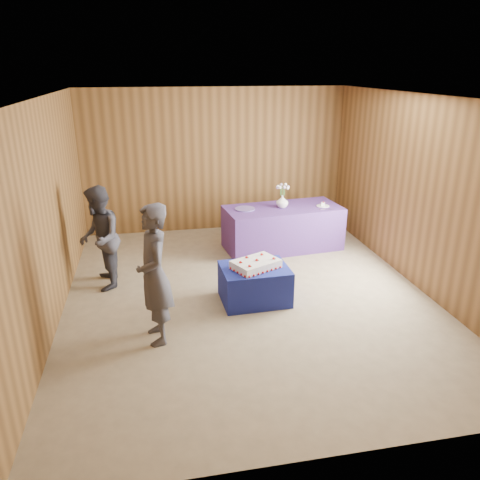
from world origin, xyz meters
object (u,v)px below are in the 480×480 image
object	(u,v)px
vase	(282,201)
cake_table	(255,284)
sheet_cake	(256,264)
guest_right	(100,238)
serving_table	(282,228)
guest_left	(154,275)

from	to	relation	value
vase	cake_table	bearing A→B (deg)	-115.82
sheet_cake	vase	bearing A→B (deg)	39.26
sheet_cake	guest_right	size ratio (longest dim) A/B	0.49
serving_table	guest_right	size ratio (longest dim) A/B	1.33
guest_right	sheet_cake	bearing A→B (deg)	63.32
guest_right	vase	bearing A→B (deg)	104.94
cake_table	guest_right	xyz separation A→B (m)	(-2.07, 0.85, 0.50)
guest_left	cake_table	bearing A→B (deg)	109.66
vase	sheet_cake	bearing A→B (deg)	-115.38
serving_table	sheet_cake	size ratio (longest dim) A/B	2.69
serving_table	vase	xyz separation A→B (m)	(-0.02, -0.00, 0.48)
sheet_cake	guest_right	bearing A→B (deg)	131.84
cake_table	serving_table	xyz separation A→B (m)	(0.92, 1.86, 0.12)
guest_left	serving_table	bearing A→B (deg)	130.09
sheet_cake	cake_table	bearing A→B (deg)	81.03
vase	guest_right	bearing A→B (deg)	-161.18
cake_table	serving_table	distance (m)	2.08
serving_table	vase	bearing A→B (deg)	177.97
cake_table	guest_left	bearing A→B (deg)	-153.55
serving_table	guest_left	world-z (taller)	guest_left
cake_table	guest_right	distance (m)	2.29
vase	serving_table	bearing A→B (deg)	4.15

